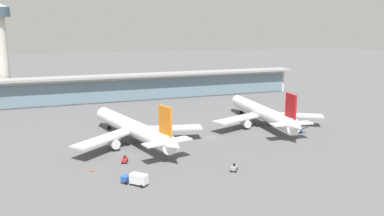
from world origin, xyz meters
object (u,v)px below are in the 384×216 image
(service_truck_near_nose_blue, at_px, (136,179))
(safety_cone_bravo, at_px, (167,158))
(service_truck_mid_apron_blue, at_px, (297,131))
(airliner_centre_stand, at_px, (263,113))
(control_tower, at_px, (1,45))
(service_truck_by_tail_grey, at_px, (234,168))
(service_truck_under_wing_red, at_px, (125,160))
(safety_cone_alpha, at_px, (90,170))
(safety_cone_charlie, at_px, (93,170))
(airliner_left_stand, at_px, (133,128))

(service_truck_near_nose_blue, distance_m, safety_cone_bravo, 21.48)
(service_truck_near_nose_blue, distance_m, service_truck_mid_apron_blue, 76.02)
(airliner_centre_stand, relative_size, control_tower, 1.09)
(service_truck_by_tail_grey, height_order, control_tower, control_tower)
(service_truck_under_wing_red, bearing_deg, service_truck_near_nose_blue, -91.73)
(control_tower, bearing_deg, safety_cone_alpha, -75.29)
(airliner_centre_stand, bearing_deg, safety_cone_charlie, -158.21)
(safety_cone_bravo, bearing_deg, service_truck_under_wing_red, 173.01)
(safety_cone_alpha, xyz_separation_m, safety_cone_bravo, (23.76, 2.25, 0.00))
(airliner_centre_stand, height_order, service_truck_near_nose_blue, airliner_centre_stand)
(safety_cone_charlie, bearing_deg, safety_cone_alpha, -178.48)
(service_truck_by_tail_grey, xyz_separation_m, safety_cone_bravo, (-14.92, 16.68, -0.56))
(service_truck_under_wing_red, xyz_separation_m, safety_cone_alpha, (-10.71, -3.85, -0.56))
(service_truck_near_nose_blue, height_order, service_truck_mid_apron_blue, service_truck_near_nose_blue)
(service_truck_near_nose_blue, relative_size, service_truck_by_tail_grey, 2.08)
(service_truck_under_wing_red, xyz_separation_m, safety_cone_charlie, (-9.85, -3.83, -0.56))
(service_truck_under_wing_red, distance_m, safety_cone_alpha, 11.39)
(service_truck_near_nose_blue, xyz_separation_m, service_truck_under_wing_red, (0.55, 18.17, -0.82))
(airliner_left_stand, bearing_deg, service_truck_under_wing_red, -109.96)
(airliner_centre_stand, distance_m, service_truck_near_nose_blue, 78.32)
(service_truck_under_wing_red, relative_size, service_truck_by_tail_grey, 0.99)
(control_tower, relative_size, safety_cone_bravo, 84.41)
(service_truck_by_tail_grey, bearing_deg, service_truck_near_nose_blue, 179.77)
(service_truck_near_nose_blue, distance_m, safety_cone_charlie, 17.15)
(service_truck_by_tail_grey, height_order, safety_cone_charlie, service_truck_by_tail_grey)
(airliner_left_stand, distance_m, control_tower, 111.00)
(service_truck_mid_apron_blue, xyz_separation_m, safety_cone_charlie, (-80.01, -13.57, -0.49))
(control_tower, relative_size, safety_cone_charlie, 84.41)
(control_tower, bearing_deg, service_truck_by_tail_grey, -62.37)
(service_truck_mid_apron_blue, height_order, safety_cone_charlie, service_truck_mid_apron_blue)
(airliner_left_stand, height_order, service_truck_mid_apron_blue, airliner_left_stand)
(service_truck_under_wing_red, relative_size, service_truck_mid_apron_blue, 0.50)
(service_truck_under_wing_red, height_order, safety_cone_charlie, service_truck_under_wing_red)
(airliner_centre_stand, distance_m, service_truck_by_tail_grey, 57.20)
(service_truck_near_nose_blue, height_order, safety_cone_alpha, service_truck_near_nose_blue)
(service_truck_near_nose_blue, height_order, safety_cone_charlie, service_truck_near_nose_blue)
(service_truck_under_wing_red, distance_m, service_truck_by_tail_grey, 33.42)
(safety_cone_bravo, distance_m, safety_cone_charlie, 23.01)
(airliner_centre_stand, bearing_deg, safety_cone_alpha, -158.42)
(service_truck_mid_apron_blue, distance_m, safety_cone_alpha, 82.00)
(airliner_left_stand, distance_m, safety_cone_charlie, 29.38)
(safety_cone_bravo, bearing_deg, control_tower, 115.20)
(airliner_left_stand, relative_size, safety_cone_bravo, 91.18)
(service_truck_under_wing_red, relative_size, safety_cone_charlie, 4.66)
(service_truck_mid_apron_blue, xyz_separation_m, service_truck_by_tail_grey, (-42.19, -28.02, 0.07))
(service_truck_mid_apron_blue, height_order, safety_cone_alpha, service_truck_mid_apron_blue)
(airliner_left_stand, bearing_deg, safety_cone_bravo, -74.38)
(service_truck_mid_apron_blue, xyz_separation_m, control_tower, (-112.18, 105.68, 31.56))
(airliner_centre_stand, relative_size, service_truck_by_tail_grey, 19.48)
(service_truck_by_tail_grey, xyz_separation_m, safety_cone_alpha, (-38.68, 14.43, -0.56))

